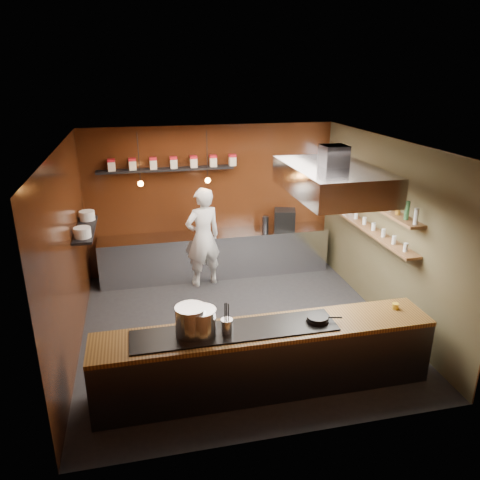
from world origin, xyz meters
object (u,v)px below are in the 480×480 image
object	(u,v)px
espresso_machine	(285,220)
chef	(203,237)
stockpot_small	(201,322)
extractor_hood	(332,180)
stockpot_large	(191,321)

from	to	relation	value
espresso_machine	chef	world-z (taller)	chef
stockpot_small	extractor_hood	bearing A→B (deg)	29.72
extractor_hood	stockpot_large	bearing A→B (deg)	-152.29
chef	extractor_hood	bearing A→B (deg)	108.95
extractor_hood	stockpot_large	distance (m)	2.89
espresso_machine	extractor_hood	bearing A→B (deg)	-76.65
extractor_hood	espresso_machine	world-z (taller)	extractor_hood
extractor_hood	chef	xyz separation A→B (m)	(-1.61, 2.18, -1.53)
extractor_hood	stockpot_small	world-z (taller)	extractor_hood
stockpot_large	chef	bearing A→B (deg)	79.19
stockpot_small	espresso_machine	size ratio (longest dim) A/B	0.88
stockpot_large	stockpot_small	size ratio (longest dim) A/B	1.05
stockpot_large	espresso_machine	bearing A→B (deg)	57.19
espresso_machine	stockpot_large	bearing A→B (deg)	-106.41
stockpot_small	chef	world-z (taller)	chef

